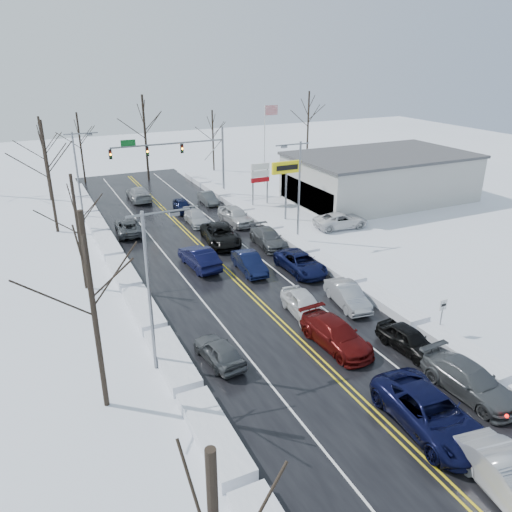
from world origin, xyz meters
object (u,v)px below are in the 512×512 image
dealership_building (380,177)px  oncoming_car_0 (200,267)px  flagpole (266,138)px  tires_plus_sign (286,171)px  traffic_signal_mast (182,152)px

dealership_building → oncoming_car_0: dealership_building is taller
flagpole → tires_plus_sign: bearing=-108.4°
tires_plus_sign → dealership_building: tires_plus_sign is taller
dealership_building → oncoming_car_0: bearing=-158.8°
tires_plus_sign → dealership_building: size_ratio=0.29×
flagpole → oncoming_car_0: size_ratio=1.96×
dealership_building → flagpole: bearing=126.3°
traffic_signal_mast → dealership_building: (20.53, -9.99, -2.82)m
traffic_signal_mast → dealership_building: bearing=-25.9°
flagpole → dealership_building: bearing=-53.7°
tires_plus_sign → oncoming_car_0: 15.39m
tires_plus_sign → flagpole: 14.79m
dealership_building → oncoming_car_0: (-25.67, -9.96, -2.66)m
tires_plus_sign → dealership_building: 13.82m
flagpole → dealership_building: (8.80, -12.00, -3.27)m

